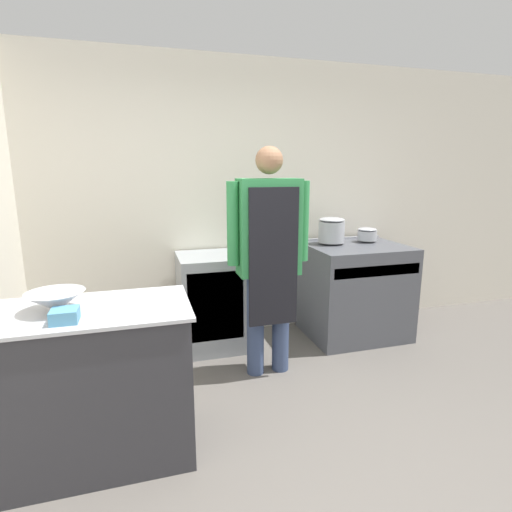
{
  "coord_description": "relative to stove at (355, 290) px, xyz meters",
  "views": [
    {
      "loc": [
        -0.78,
        -1.67,
        1.66
      ],
      "look_at": [
        0.06,
        1.2,
        1.01
      ],
      "focal_mm": 28.0,
      "sensor_mm": 36.0,
      "label": 1
    }
  ],
  "objects": [
    {
      "name": "sauce_pot",
      "position": [
        0.19,
        0.14,
        0.55
      ],
      "size": [
        0.19,
        0.19,
        0.13
      ],
      "color": "#B2B5BC",
      "rests_on": "stove"
    },
    {
      "name": "mixing_bowl",
      "position": [
        -2.5,
        -1.16,
        0.5
      ],
      "size": [
        0.31,
        0.31,
        0.11
      ],
      "color": "#B2B5BC",
      "rests_on": "prep_counter"
    },
    {
      "name": "plastic_tub",
      "position": [
        -2.43,
        -1.35,
        0.48
      ],
      "size": [
        0.13,
        0.13,
        0.07
      ],
      "color": "teal",
      "rests_on": "prep_counter"
    },
    {
      "name": "person_cook",
      "position": [
        -1.08,
        -0.5,
        0.59
      ],
      "size": [
        0.66,
        0.24,
        1.83
      ],
      "color": "#38476B",
      "rests_on": "ground_plane"
    },
    {
      "name": "stove",
      "position": [
        0.0,
        0.0,
        0.0
      ],
      "size": [
        0.95,
        0.77,
        0.95
      ],
      "color": "#4C4F56",
      "rests_on": "ground_plane"
    },
    {
      "name": "ground_plane",
      "position": [
        -1.26,
        -1.75,
        -0.47
      ],
      "size": [
        14.0,
        14.0,
        0.0
      ],
      "primitive_type": "plane",
      "color": "#5B5651"
    },
    {
      "name": "wall_back",
      "position": [
        -1.26,
        0.46,
        0.88
      ],
      "size": [
        8.0,
        0.05,
        2.7
      ],
      "color": "silver",
      "rests_on": "ground_plane"
    },
    {
      "name": "fridge_unit",
      "position": [
        -1.45,
        0.12,
        -0.02
      ],
      "size": [
        0.58,
        0.58,
        0.89
      ],
      "color": "#93999E",
      "rests_on": "ground_plane"
    },
    {
      "name": "stock_pot",
      "position": [
        -0.21,
        0.14,
        0.61
      ],
      "size": [
        0.26,
        0.26,
        0.25
      ],
      "color": "#B2B5BC",
      "rests_on": "stove"
    },
    {
      "name": "prep_counter",
      "position": [
        -2.39,
        -1.16,
        -0.01
      ],
      "size": [
        1.2,
        0.63,
        0.91
      ],
      "color": "#2D2D33",
      "rests_on": "ground_plane"
    }
  ]
}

